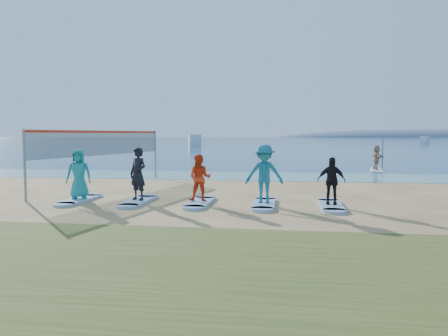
# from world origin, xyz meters

# --- Properties ---
(ground) EXTENTS (600.00, 600.00, 0.00)m
(ground) POSITION_xyz_m (0.00, 0.00, 0.00)
(ground) COLOR tan
(ground) RESTS_ON ground
(shallow_water) EXTENTS (600.00, 600.00, 0.00)m
(shallow_water) POSITION_xyz_m (0.00, 10.50, 0.01)
(shallow_water) COLOR teal
(shallow_water) RESTS_ON ground
(ocean) EXTENTS (600.00, 600.00, 0.00)m
(ocean) POSITION_xyz_m (0.00, 160.00, 0.01)
(ocean) COLOR navy
(ocean) RESTS_ON ground
(island_ridge) EXTENTS (220.00, 56.00, 18.00)m
(island_ridge) POSITION_xyz_m (95.00, 300.00, 0.00)
(island_ridge) COLOR slate
(island_ridge) RESTS_ON ground
(volleyball_net) EXTENTS (2.03, 8.88, 2.50)m
(volleyball_net) POSITION_xyz_m (-6.43, 4.69, 1.90)
(volleyball_net) COLOR gray
(volleyball_net) RESTS_ON ground
(paddleboard) EXTENTS (1.19, 3.07, 0.12)m
(paddleboard) POSITION_xyz_m (7.05, 14.59, 0.06)
(paddleboard) COLOR silver
(paddleboard) RESTS_ON ground
(paddleboarder) EXTENTS (0.70, 1.45, 1.50)m
(paddleboarder) POSITION_xyz_m (7.05, 14.59, 0.87)
(paddleboarder) COLOR tan
(paddleboarder) RESTS_ON paddleboard
(boat_offshore_a) EXTENTS (4.02, 7.77, 2.23)m
(boat_offshore_a) POSITION_xyz_m (-16.32, 70.68, 0.00)
(boat_offshore_a) COLOR silver
(boat_offshore_a) RESTS_ON ground
(boat_offshore_b) EXTENTS (4.11, 6.98, 1.73)m
(boat_offshore_b) POSITION_xyz_m (37.76, 107.94, 0.00)
(boat_offshore_b) COLOR silver
(boat_offshore_b) RESTS_ON ground
(surfboard_0) EXTENTS (0.70, 2.20, 0.09)m
(surfboard_0) POSITION_xyz_m (-5.61, 0.63, 0.04)
(surfboard_0) COLOR #8BB4D8
(surfboard_0) RESTS_ON ground
(student_0) EXTENTS (0.95, 0.73, 1.72)m
(student_0) POSITION_xyz_m (-5.61, 0.63, 0.95)
(student_0) COLOR teal
(student_0) RESTS_ON surfboard_0
(surfboard_1) EXTENTS (0.70, 2.20, 0.09)m
(surfboard_1) POSITION_xyz_m (-3.48, 0.63, 0.04)
(surfboard_1) COLOR #8BB4D8
(surfboard_1) RESTS_ON ground
(student_1) EXTENTS (0.77, 0.66, 1.78)m
(student_1) POSITION_xyz_m (-3.48, 0.63, 0.98)
(student_1) COLOR black
(student_1) RESTS_ON surfboard_1
(surfboard_2) EXTENTS (0.70, 2.20, 0.09)m
(surfboard_2) POSITION_xyz_m (-1.35, 0.63, 0.04)
(surfboard_2) COLOR #8BB4D8
(surfboard_2) RESTS_ON ground
(student_2) EXTENTS (0.76, 0.59, 1.56)m
(student_2) POSITION_xyz_m (-1.35, 0.63, 0.87)
(student_2) COLOR red
(student_2) RESTS_ON surfboard_2
(surfboard_3) EXTENTS (0.70, 2.20, 0.09)m
(surfboard_3) POSITION_xyz_m (0.78, 0.63, 0.04)
(surfboard_3) COLOR #8BB4D8
(surfboard_3) RESTS_ON ground
(student_3) EXTENTS (1.26, 0.77, 1.90)m
(student_3) POSITION_xyz_m (0.78, 0.63, 1.04)
(student_3) COLOR #1C7088
(student_3) RESTS_ON surfboard_3
(surfboard_4) EXTENTS (0.70, 2.20, 0.09)m
(surfboard_4) POSITION_xyz_m (2.90, 0.63, 0.04)
(surfboard_4) COLOR #8BB4D8
(surfboard_4) RESTS_ON ground
(student_4) EXTENTS (0.91, 0.44, 1.50)m
(student_4) POSITION_xyz_m (2.90, 0.63, 0.84)
(student_4) COLOR black
(student_4) RESTS_ON surfboard_4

